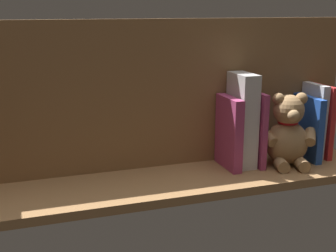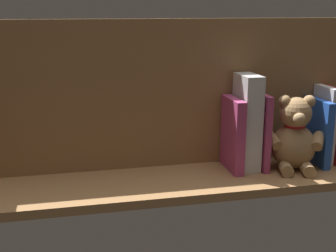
% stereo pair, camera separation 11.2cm
% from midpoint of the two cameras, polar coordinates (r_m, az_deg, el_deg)
% --- Properties ---
extents(ground_plane, '(1.11, 0.24, 0.02)m').
position_cam_midpoint_polar(ground_plane, '(1.16, 2.77, -7.07)').
color(ground_plane, '#A87A4C').
extents(shelf_back_panel, '(1.11, 0.02, 0.39)m').
position_cam_midpoint_polar(shelf_back_panel, '(1.20, 1.63, 3.90)').
color(shelf_back_panel, olive).
rests_on(shelf_back_panel, ground_plane).
extents(book_0, '(0.02, 0.11, 0.21)m').
position_cam_midpoint_polar(book_0, '(1.36, 22.12, 0.09)').
color(book_0, red).
rests_on(book_0, ground_plane).
extents(book_1, '(0.03, 0.10, 0.21)m').
position_cam_midpoint_polar(book_1, '(1.35, 21.18, 0.16)').
color(book_1, silver).
rests_on(book_1, ground_plane).
extents(book_2, '(0.02, 0.13, 0.18)m').
position_cam_midpoint_polar(book_2, '(1.32, 20.49, -0.70)').
color(book_2, blue).
rests_on(book_2, ground_plane).
extents(teddy_bear, '(0.16, 0.15, 0.20)m').
position_cam_midpoint_polar(teddy_bear, '(1.26, 18.06, -1.37)').
color(teddy_bear, tan).
rests_on(teddy_bear, ground_plane).
extents(book_3, '(0.02, 0.12, 0.20)m').
position_cam_midpoint_polar(book_3, '(1.24, 13.98, -0.62)').
color(book_3, '#B23F72').
rests_on(book_3, ground_plane).
extents(dictionary_thick_white, '(0.05, 0.11, 0.25)m').
position_cam_midpoint_polar(dictionary_thick_white, '(1.23, 12.44, 0.46)').
color(dictionary_thick_white, silver).
rests_on(dictionary_thick_white, ground_plane).
extents(book_4, '(0.03, 0.12, 0.19)m').
position_cam_midpoint_polar(book_4, '(1.21, 10.73, -1.08)').
color(book_4, '#B23F72').
rests_on(book_4, ground_plane).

